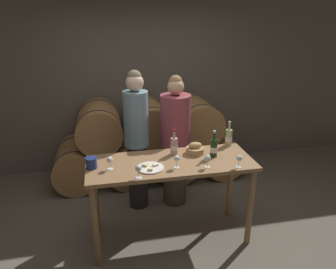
% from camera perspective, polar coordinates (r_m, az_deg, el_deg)
% --- Properties ---
extents(ground_plane, '(10.00, 10.00, 0.00)m').
position_cam_1_polar(ground_plane, '(3.91, 0.43, -17.32)').
color(ground_plane, '#665E51').
extents(stone_wall_back, '(10.00, 0.12, 3.20)m').
position_cam_1_polar(stone_wall_back, '(5.19, -4.49, 11.64)').
color(stone_wall_back, '#60594F').
rests_on(stone_wall_back, ground_plane).
extents(barrel_stack, '(2.80, 0.88, 1.20)m').
position_cam_1_polar(barrel_stack, '(4.93, -3.28, -1.46)').
color(barrel_stack, '#9E7042').
rests_on(barrel_stack, ground_plane).
extents(tasting_table, '(1.73, 0.68, 0.95)m').
position_cam_1_polar(tasting_table, '(3.47, 0.46, -6.71)').
color(tasting_table, olive).
rests_on(tasting_table, ground_plane).
extents(person_left, '(0.30, 0.30, 1.78)m').
position_cam_1_polar(person_left, '(4.04, -5.47, -0.82)').
color(person_left, '#232326').
rests_on(person_left, ground_plane).
extents(person_right, '(0.38, 0.38, 1.70)m').
position_cam_1_polar(person_right, '(4.14, 1.27, -1.29)').
color(person_right, '#4C4238').
rests_on(person_right, ground_plane).
extents(wine_bottle_red, '(0.08, 0.08, 0.29)m').
position_cam_1_polar(wine_bottle_red, '(3.52, 7.97, -2.31)').
color(wine_bottle_red, '#193819').
rests_on(wine_bottle_red, tasting_table).
extents(wine_bottle_white, '(0.08, 0.08, 0.29)m').
position_cam_1_polar(wine_bottle_white, '(3.85, 10.53, -0.47)').
color(wine_bottle_white, '#ADBC7F').
rests_on(wine_bottle_white, tasting_table).
extents(wine_bottle_rose, '(0.08, 0.08, 0.29)m').
position_cam_1_polar(wine_bottle_rose, '(3.55, 1.07, -2.01)').
color(wine_bottle_rose, '#BC8E93').
rests_on(wine_bottle_rose, tasting_table).
extents(blue_crock, '(0.12, 0.12, 0.11)m').
position_cam_1_polar(blue_crock, '(3.34, -13.20, -4.75)').
color(blue_crock, navy).
rests_on(blue_crock, tasting_table).
extents(bread_basket, '(0.20, 0.20, 0.13)m').
position_cam_1_polar(bread_basket, '(3.60, 4.72, -2.56)').
color(bread_basket, tan).
rests_on(bread_basket, tasting_table).
extents(cheese_plate, '(0.27, 0.27, 0.04)m').
position_cam_1_polar(cheese_plate, '(3.27, -3.09, -5.77)').
color(cheese_plate, white).
rests_on(cheese_plate, tasting_table).
extents(wine_glass_far_left, '(0.06, 0.06, 0.13)m').
position_cam_1_polar(wine_glass_far_left, '(3.26, -10.14, -4.45)').
color(wine_glass_far_left, white).
rests_on(wine_glass_far_left, tasting_table).
extents(wine_glass_left, '(0.06, 0.06, 0.13)m').
position_cam_1_polar(wine_glass_left, '(3.06, -5.19, -5.98)').
color(wine_glass_left, white).
rests_on(wine_glass_left, tasting_table).
extents(wine_glass_center, '(0.06, 0.06, 0.13)m').
position_cam_1_polar(wine_glass_center, '(3.24, 1.51, -4.29)').
color(wine_glass_center, white).
rests_on(wine_glass_center, tasting_table).
extents(wine_glass_right, '(0.06, 0.06, 0.13)m').
position_cam_1_polar(wine_glass_right, '(3.27, 6.93, -4.18)').
color(wine_glass_right, white).
rests_on(wine_glass_right, tasting_table).
extents(wine_glass_far_right, '(0.06, 0.06, 0.13)m').
position_cam_1_polar(wine_glass_far_right, '(3.32, 12.30, -4.14)').
color(wine_glass_far_right, white).
rests_on(wine_glass_far_right, tasting_table).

